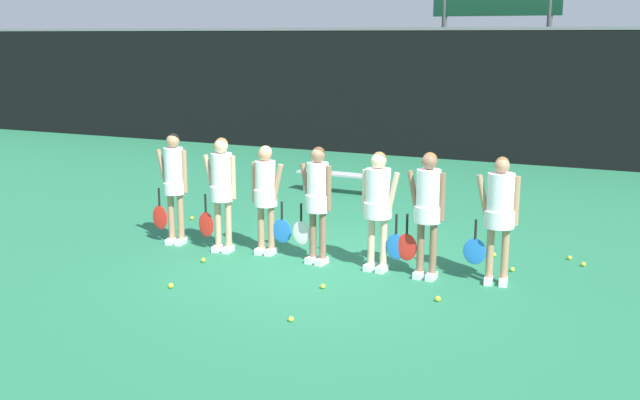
% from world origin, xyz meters
% --- Properties ---
extents(ground_plane, '(140.00, 140.00, 0.00)m').
position_xyz_m(ground_plane, '(0.00, 0.00, 0.00)').
color(ground_plane, '#26724C').
extents(fence_windscreen, '(60.00, 0.08, 3.46)m').
position_xyz_m(fence_windscreen, '(0.00, 9.89, 1.74)').
color(fence_windscreen, black).
rests_on(fence_windscreen, ground_plane).
extents(scoreboard, '(3.37, 0.15, 5.02)m').
position_xyz_m(scoreboard, '(0.28, 10.82, 3.89)').
color(scoreboard, '#515156').
rests_on(scoreboard, ground_plane).
extents(bench_courtside, '(1.87, 0.43, 0.43)m').
position_xyz_m(bench_courtside, '(-1.61, 4.63, 0.37)').
color(bench_courtside, '#B2B2B7').
rests_on(bench_courtside, ground_plane).
extents(player_0, '(0.63, 0.35, 1.78)m').
position_xyz_m(player_0, '(-2.49, -0.03, 1.05)').
color(player_0, tan).
rests_on(player_0, ground_plane).
extents(player_1, '(0.64, 0.37, 1.76)m').
position_xyz_m(player_1, '(-1.58, -0.09, 1.05)').
color(player_1, tan).
rests_on(player_1, ground_plane).
extents(player_2, '(0.66, 0.36, 1.66)m').
position_xyz_m(player_2, '(-0.90, 0.07, 0.97)').
color(player_2, tan).
rests_on(player_2, ground_plane).
extents(player_3, '(0.64, 0.36, 1.72)m').
position_xyz_m(player_3, '(0.01, -0.06, 1.01)').
color(player_3, '#8C664C').
rests_on(player_3, ground_plane).
extents(player_4, '(0.67, 0.40, 1.70)m').
position_xyz_m(player_4, '(0.93, -0.04, 1.01)').
color(player_4, beige).
rests_on(player_4, ground_plane).
extents(player_5, '(0.66, 0.38, 1.75)m').
position_xyz_m(player_5, '(1.65, -0.08, 1.04)').
color(player_5, '#8C664C').
rests_on(player_5, ground_plane).
extents(player_6, '(0.69, 0.41, 1.72)m').
position_xyz_m(player_6, '(2.58, 0.07, 1.02)').
color(player_6, tan).
rests_on(player_6, ground_plane).
extents(tennis_ball_0, '(0.07, 0.07, 0.07)m').
position_xyz_m(tennis_ball_0, '(0.67, -2.29, 0.03)').
color(tennis_ball_0, '#CCE033').
rests_on(tennis_ball_0, ground_plane).
extents(tennis_ball_1, '(0.07, 0.07, 0.07)m').
position_xyz_m(tennis_ball_1, '(3.59, 1.34, 0.03)').
color(tennis_ball_1, '#CCE033').
rests_on(tennis_ball_1, ground_plane).
extents(tennis_ball_2, '(0.07, 0.07, 0.07)m').
position_xyz_m(tennis_ball_2, '(2.69, 0.68, 0.03)').
color(tennis_ball_2, '#CCE033').
rests_on(tennis_ball_2, ground_plane).
extents(tennis_ball_3, '(0.07, 0.07, 0.07)m').
position_xyz_m(tennis_ball_3, '(-3.14, 1.39, 0.03)').
color(tennis_ball_3, '#CCE033').
rests_on(tennis_ball_3, ground_plane).
extents(tennis_ball_4, '(0.06, 0.06, 0.06)m').
position_xyz_m(tennis_ball_4, '(3.37, 1.60, 0.03)').
color(tennis_ball_4, '#CCE033').
rests_on(tennis_ball_4, ground_plane).
extents(tennis_ball_5, '(0.07, 0.07, 0.07)m').
position_xyz_m(tennis_ball_5, '(-1.54, -0.72, 0.03)').
color(tennis_ball_5, '#CCE033').
rests_on(tennis_ball_5, ground_plane).
extents(tennis_ball_6, '(0.07, 0.07, 0.07)m').
position_xyz_m(tennis_ball_6, '(-1.30, -1.88, 0.04)').
color(tennis_ball_6, '#CCE033').
rests_on(tennis_ball_6, ground_plane).
extents(tennis_ball_7, '(0.07, 0.07, 0.07)m').
position_xyz_m(tennis_ball_7, '(2.06, -0.93, 0.04)').
color(tennis_ball_7, '#CCE033').
rests_on(tennis_ball_7, ground_plane).
extents(tennis_ball_8, '(0.07, 0.07, 0.07)m').
position_xyz_m(tennis_ball_8, '(2.32, 1.30, 0.03)').
color(tennis_ball_8, '#CCE033').
rests_on(tennis_ball_8, ground_plane).
extents(tennis_ball_9, '(0.07, 0.07, 0.07)m').
position_xyz_m(tennis_ball_9, '(0.54, -1.07, 0.03)').
color(tennis_ball_9, '#CCE033').
rests_on(tennis_ball_9, ground_plane).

